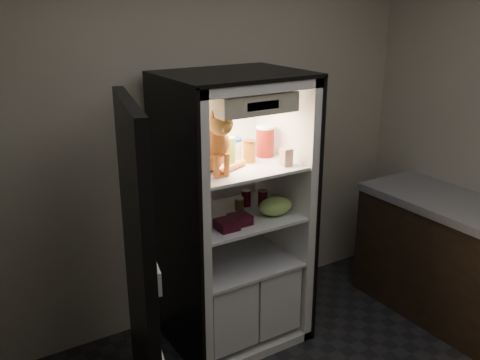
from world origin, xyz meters
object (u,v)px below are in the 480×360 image
(soda_can_c, at_px, (275,203))
(condiment_jar, at_px, (239,204))
(pepper_jar, at_px, (265,141))
(berry_box_right, at_px, (240,219))
(soda_can_a, at_px, (246,198))
(refrigerator, at_px, (231,232))
(berry_box_left, at_px, (227,225))
(parmesan_shaker, at_px, (230,151))
(mayo_tub, at_px, (234,148))
(soda_can_b, at_px, (263,199))
(cream_carton, at_px, (286,157))
(salsa_jar, at_px, (249,151))
(grape_bag, at_px, (275,206))
(tabby_cat, at_px, (212,146))

(soda_can_c, height_order, condiment_jar, soda_can_c)
(pepper_jar, bearing_deg, condiment_jar, 177.93)
(pepper_jar, relative_size, berry_box_right, 1.67)
(soda_can_a, bearing_deg, refrigerator, -166.03)
(berry_box_left, bearing_deg, condiment_jar, 44.72)
(parmesan_shaker, bearing_deg, mayo_tub, 47.54)
(soda_can_b, bearing_deg, cream_carton, -82.17)
(mayo_tub, distance_m, salsa_jar, 0.13)
(pepper_jar, xyz_separation_m, berry_box_left, (-0.44, -0.23, -0.42))
(grape_bag, distance_m, berry_box_left, 0.40)
(soda_can_a, bearing_deg, condiment_jar, -156.16)
(berry_box_right, bearing_deg, tabby_cat, 147.70)
(refrigerator, relative_size, soda_can_b, 15.57)
(mayo_tub, xyz_separation_m, condiment_jar, (0.00, -0.06, -0.38))
(grape_bag, xyz_separation_m, berry_box_right, (-0.28, -0.01, -0.03))
(tabby_cat, distance_m, salsa_jar, 0.32)
(pepper_jar, distance_m, berry_box_right, 0.57)
(tabby_cat, relative_size, condiment_jar, 5.01)
(soda_can_c, distance_m, condiment_jar, 0.24)
(mayo_tub, height_order, grape_bag, mayo_tub)
(soda_can_b, relative_size, berry_box_left, 0.95)
(berry_box_right, bearing_deg, cream_carton, -8.31)
(soda_can_c, bearing_deg, parmesan_shaker, 159.32)
(tabby_cat, bearing_deg, salsa_jar, 11.11)
(pepper_jar, bearing_deg, soda_can_b, -136.92)
(soda_can_c, bearing_deg, grape_bag, -122.85)
(pepper_jar, distance_m, soda_can_a, 0.42)
(tabby_cat, distance_m, pepper_jar, 0.49)
(grape_bag, bearing_deg, pepper_jar, 77.47)
(pepper_jar, height_order, soda_can_c, pepper_jar)
(tabby_cat, distance_m, condiment_jar, 0.55)
(tabby_cat, bearing_deg, soda_can_c, -3.04)
(soda_can_a, distance_m, soda_can_b, 0.11)
(refrigerator, bearing_deg, salsa_jar, -32.54)
(refrigerator, distance_m, berry_box_left, 0.35)
(soda_can_c, bearing_deg, pepper_jar, 85.31)
(parmesan_shaker, distance_m, grape_bag, 0.48)
(tabby_cat, relative_size, grape_bag, 1.81)
(tabby_cat, bearing_deg, berry_box_left, -75.07)
(cream_carton, relative_size, berry_box_left, 0.87)
(mayo_tub, relative_size, cream_carton, 1.26)
(mayo_tub, distance_m, soda_can_a, 0.37)
(cream_carton, height_order, soda_can_c, cream_carton)
(refrigerator, distance_m, parmesan_shaker, 0.59)
(cream_carton, xyz_separation_m, berry_box_right, (-0.32, 0.05, -0.37))
(tabby_cat, height_order, cream_carton, tabby_cat)
(refrigerator, relative_size, pepper_jar, 9.00)
(soda_can_c, bearing_deg, tabby_cat, 175.66)
(salsa_jar, xyz_separation_m, cream_carton, (0.16, -0.19, -0.02))
(berry_box_right, bearing_deg, mayo_tub, 65.09)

